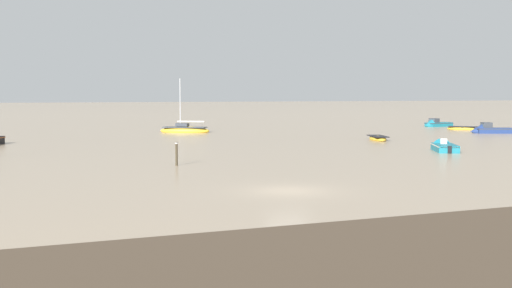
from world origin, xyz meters
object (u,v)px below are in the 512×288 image
object	(u,v)px
rowboat_moored_0	(463,128)
mooring_post_near	(177,155)
motorboat_moored_0	(488,131)
motorboat_moored_2	(443,148)
motorboat_moored_1	(435,125)
sailboat_moored_1	(185,130)
rowboat_moored_2	(378,139)

from	to	relation	value
rowboat_moored_0	mooring_post_near	distance (m)	60.74
motorboat_moored_0	motorboat_moored_2	distance (m)	30.44
rowboat_moored_0	motorboat_moored_1	distance (m)	9.37
mooring_post_near	sailboat_moored_1	bearing A→B (deg)	73.28
rowboat_moored_0	sailboat_moored_1	size ratio (longest dim) A/B	0.56
rowboat_moored_2	motorboat_moored_2	xyz separation A→B (m)	(-1.84, -13.97, 0.05)
motorboat_moored_1	mooring_post_near	world-z (taller)	mooring_post_near
motorboat_moored_0	motorboat_moored_1	xyz separation A→B (m)	(4.67, 17.42, -0.02)
motorboat_moored_0	mooring_post_near	size ratio (longest dim) A/B	3.20
sailboat_moored_1	motorboat_moored_2	bearing A→B (deg)	143.65
rowboat_moored_0	motorboat_moored_2	world-z (taller)	motorboat_moored_2
rowboat_moored_0	mooring_post_near	size ratio (longest dim) A/B	2.29
motorboat_moored_1	mooring_post_near	xyz separation A→B (m)	(-54.24, -40.20, 0.51)
sailboat_moored_1	mooring_post_near	xyz separation A→B (m)	(-11.96, -39.81, 0.47)
motorboat_moored_0	sailboat_moored_1	bearing A→B (deg)	-1.37
motorboat_moored_0	mooring_post_near	bearing A→B (deg)	47.66
motorboat_moored_1	motorboat_moored_2	world-z (taller)	motorboat_moored_1
sailboat_moored_1	motorboat_moored_2	size ratio (longest dim) A/B	1.42
rowboat_moored_0	sailboat_moored_1	distance (m)	41.17
motorboat_moored_0	motorboat_moored_1	bearing A→B (deg)	-82.01
rowboat_moored_0	sailboat_moored_1	bearing A→B (deg)	34.45
motorboat_moored_1	motorboat_moored_2	xyz separation A→B (m)	(-27.76, -37.25, -0.06)
motorboat_moored_1	motorboat_moored_2	bearing A→B (deg)	46.07
motorboat_moored_0	mooring_post_near	distance (m)	54.56
sailboat_moored_1	mooring_post_near	bearing A→B (deg)	105.42
sailboat_moored_1	rowboat_moored_2	xyz separation A→B (m)	(16.36, -22.88, -0.14)
rowboat_moored_0	motorboat_moored_0	distance (m)	8.69
motorboat_moored_1	motorboat_moored_2	distance (m)	46.45
motorboat_moored_2	motorboat_moored_1	bearing A→B (deg)	-8.89
motorboat_moored_1	motorboat_moored_2	size ratio (longest dim) A/B	1.01
motorboat_moored_0	sailboat_moored_1	xyz separation A→B (m)	(-37.61, 17.02, 0.01)
rowboat_moored_2	motorboat_moored_2	bearing A→B (deg)	-169.92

